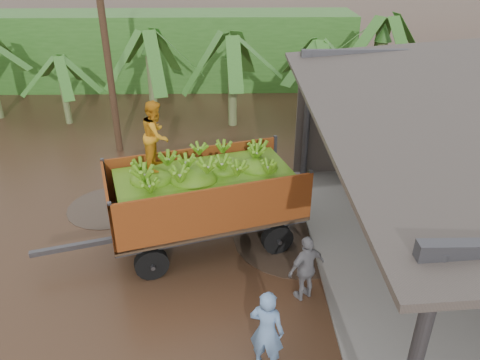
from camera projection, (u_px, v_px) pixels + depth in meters
The scene contains 7 objects.
ground at pixel (99, 299), 10.27m from camera, with size 100.00×100.00×0.00m, color black.
hedge_north at pixel (132, 50), 23.47m from camera, with size 22.00×3.00×3.60m, color #2D661E.
banana_trailer at pixel (204, 194), 11.49m from camera, with size 6.60×3.55×3.81m.
man_blue at pixel (267, 331), 8.30m from camera, with size 0.64×0.42×1.76m, color #6A8FC1.
man_grey at pixel (306, 268), 9.97m from camera, with size 0.93×0.39×1.58m, color gray.
utility_pole at pixel (106, 47), 15.40m from camera, with size 1.20×0.24×7.38m.
banana_plants at pixel (21, 116), 15.24m from camera, with size 24.60×20.93×4.20m.
Camera 1 is at (2.94, -7.87, 7.17)m, focal length 35.00 mm.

